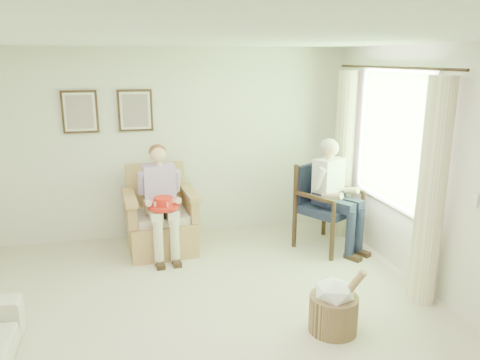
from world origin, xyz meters
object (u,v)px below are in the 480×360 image
at_px(person_dark, 333,187).
at_px(person_wicker, 160,193).
at_px(wicker_armchair, 161,224).
at_px(hatbox, 334,305).
at_px(wood_armchair, 326,202).
at_px(red_hat, 163,204).

bearing_deg(person_dark, person_wicker, 140.33).
relative_size(wicker_armchair, hatbox, 1.68).
distance_m(wicker_armchair, hatbox, 2.70).
bearing_deg(wood_armchair, red_hat, 150.36).
relative_size(wood_armchair, person_wicker, 0.79).
bearing_deg(wicker_armchair, red_hat, -91.12).
xyz_separation_m(wicker_armchair, hatbox, (1.40, -2.31, -0.10)).
relative_size(wood_armchair, hatbox, 1.66).
bearing_deg(red_hat, person_wicker, 95.61).
relative_size(person_dark, red_hat, 3.79).
distance_m(person_wicker, hatbox, 2.63).
distance_m(wood_armchair, hatbox, 2.14).
height_order(wicker_armchair, hatbox, wicker_armchair).
bearing_deg(person_dark, hatbox, -143.09).
bearing_deg(person_wicker, wood_armchair, -9.41).
xyz_separation_m(person_wicker, person_dark, (2.16, -0.37, 0.04)).
bearing_deg(person_wicker, person_dark, -14.10).
bearing_deg(hatbox, person_dark, 66.85).
relative_size(person_wicker, hatbox, 2.10).
relative_size(person_wicker, person_dark, 0.97).
bearing_deg(wood_armchair, wicker_armchair, 141.21).
height_order(person_dark, hatbox, person_dark).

